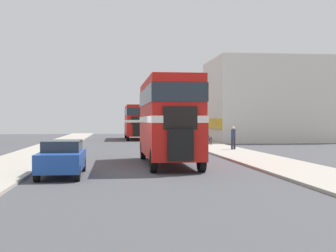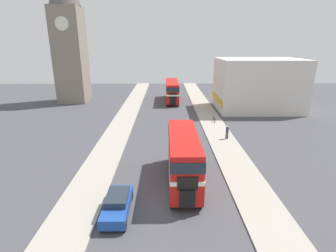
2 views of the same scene
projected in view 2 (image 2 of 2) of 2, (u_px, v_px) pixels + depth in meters
ground_plane at (169, 203)px, 19.95m from camera, size 120.00×120.00×0.00m
sidewalk_right at (258, 201)px, 19.99m from camera, size 3.50×120.00×0.12m
sidewalk_left at (81, 202)px, 19.86m from camera, size 3.50×120.00×0.12m
double_decker_bus at (183, 155)px, 22.16m from camera, size 2.45×9.27×4.35m
bus_distant at (172, 89)px, 53.48m from camera, size 2.46×11.20×4.07m
car_parked_near at (117, 204)px, 18.46m from camera, size 1.70×4.37×1.47m
pedestrian_walking at (227, 131)px, 32.50m from camera, size 0.35×0.35×1.73m
bicycle_on_pavement at (214, 119)px, 39.72m from camera, size 0.05×1.76×0.78m
church_tower at (67, 23)px, 49.45m from camera, size 5.69×5.69×29.36m
shop_building_block at (258, 85)px, 46.25m from camera, size 14.27×10.09×8.95m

